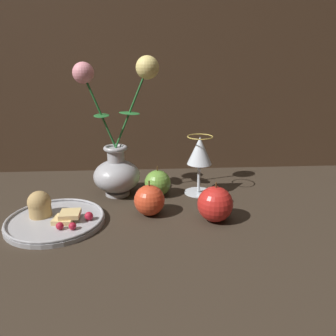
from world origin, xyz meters
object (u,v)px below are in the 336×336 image
plate_with_pastries (53,217)px  apple_beside_vase (215,204)px  wine_glass (200,154)px  apple_at_table_edge (158,183)px  vase (117,156)px  apple_near_glass (149,200)px

plate_with_pastries → apple_beside_vase: apple_beside_vase is taller
wine_glass → apple_at_table_edge: 0.14m
plate_with_pastries → vase: bearing=49.8°
apple_beside_vase → apple_at_table_edge: (-0.13, 0.16, -0.01)m
wine_glass → apple_near_glass: (-0.14, -0.13, -0.08)m
plate_with_pastries → apple_at_table_edge: 0.28m
vase → apple_beside_vase: (0.23, -0.17, -0.07)m
wine_glass → apple_at_table_edge: bearing=-174.3°
wine_glass → apple_beside_vase: (0.01, -0.17, -0.07)m
wine_glass → vase: bearing=178.9°
apple_beside_vase → apple_near_glass: apple_beside_vase is taller
wine_glass → plate_with_pastries: bearing=-156.3°
vase → apple_at_table_edge: vase is taller
wine_glass → apple_near_glass: 0.20m
apple_beside_vase → apple_near_glass: bearing=164.6°
apple_near_glass → apple_at_table_edge: bearing=78.6°
plate_with_pastries → wine_glass: bearing=23.7°
plate_with_pastries → wine_glass: 0.40m
vase → wine_glass: 0.22m
vase → plate_with_pastries: 0.23m
wine_glass → apple_beside_vase: bearing=-86.2°
plate_with_pastries → apple_beside_vase: size_ratio=2.35×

